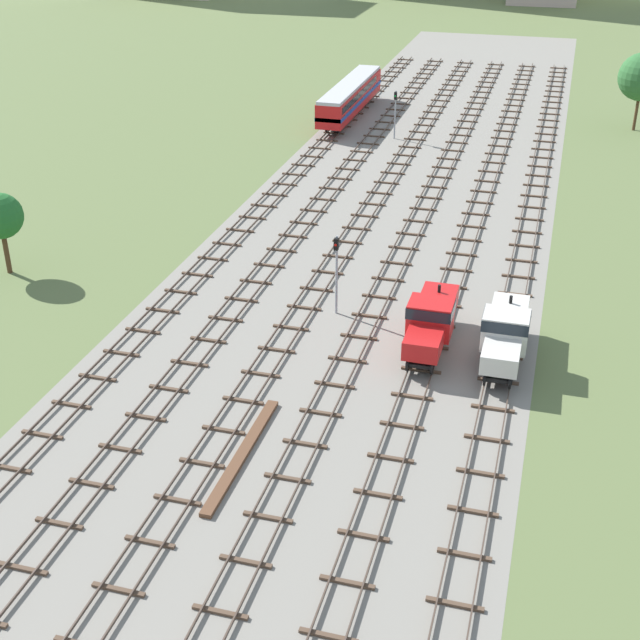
{
  "coord_description": "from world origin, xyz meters",
  "views": [
    {
      "loc": [
        13.19,
        -16.32,
        27.05
      ],
      "look_at": [
        0.0,
        30.44,
        1.5
      ],
      "focal_mm": 49.28,
      "sensor_mm": 36.0,
      "label": 1
    }
  ],
  "objects_px": {
    "shunter_loco_right_nearest": "(505,331)",
    "signal_post_nearest": "(336,265)",
    "shunter_loco_centre_right_near": "(431,319)",
    "diesel_railcar_far_left_mid": "(350,95)",
    "signal_post_near": "(395,109)"
  },
  "relations": [
    {
      "from": "shunter_loco_right_nearest",
      "to": "diesel_railcar_far_left_mid",
      "type": "xyz_separation_m",
      "value": [
        -22.71,
        52.6,
        0.59
      ]
    },
    {
      "from": "shunter_loco_centre_right_near",
      "to": "diesel_railcar_far_left_mid",
      "type": "distance_m",
      "value": 55.31
    },
    {
      "from": "shunter_loco_centre_right_near",
      "to": "signal_post_near",
      "type": "distance_m",
      "value": 46.29
    },
    {
      "from": "diesel_railcar_far_left_mid",
      "to": "signal_post_nearest",
      "type": "bearing_deg",
      "value": -77.04
    },
    {
      "from": "shunter_loco_right_nearest",
      "to": "diesel_railcar_far_left_mid",
      "type": "distance_m",
      "value": 57.29
    },
    {
      "from": "signal_post_nearest",
      "to": "shunter_loco_centre_right_near",
      "type": "bearing_deg",
      "value": -23.01
    },
    {
      "from": "shunter_loco_right_nearest",
      "to": "signal_post_nearest",
      "type": "xyz_separation_m",
      "value": [
        -11.35,
        3.25,
        1.52
      ]
    },
    {
      "from": "diesel_railcar_far_left_mid",
      "to": "signal_post_near",
      "type": "height_order",
      "value": "signal_post_near"
    },
    {
      "from": "shunter_loco_centre_right_near",
      "to": "shunter_loco_right_nearest",
      "type": "bearing_deg",
      "value": -4.54
    },
    {
      "from": "shunter_loco_right_nearest",
      "to": "signal_post_nearest",
      "type": "distance_m",
      "value": 11.91
    },
    {
      "from": "signal_post_nearest",
      "to": "signal_post_near",
      "type": "bearing_deg",
      "value": 96.18
    },
    {
      "from": "signal_post_nearest",
      "to": "signal_post_near",
      "type": "distance_m",
      "value": 42.21
    },
    {
      "from": "diesel_railcar_far_left_mid",
      "to": "signal_post_near",
      "type": "xyz_separation_m",
      "value": [
        6.81,
        -7.38,
        0.72
      ]
    },
    {
      "from": "diesel_railcar_far_left_mid",
      "to": "signal_post_near",
      "type": "bearing_deg",
      "value": -47.29
    },
    {
      "from": "signal_post_nearest",
      "to": "shunter_loco_right_nearest",
      "type": "bearing_deg",
      "value": -15.99
    }
  ]
}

